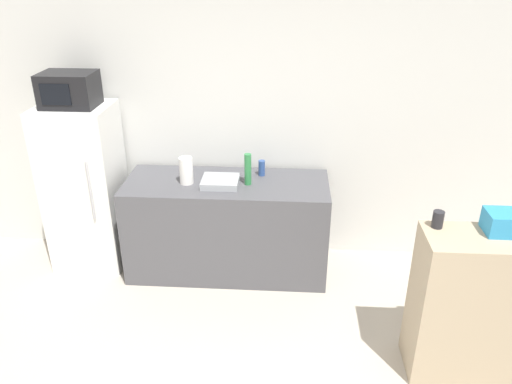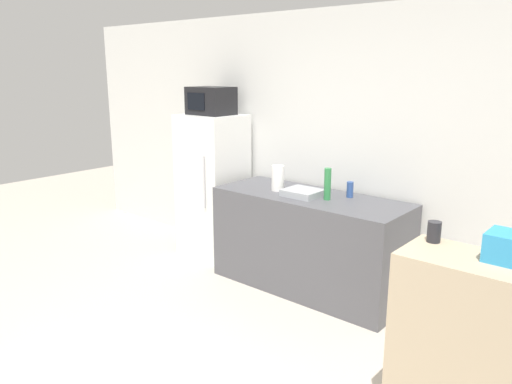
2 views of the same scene
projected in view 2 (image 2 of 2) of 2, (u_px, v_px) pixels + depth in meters
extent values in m
cube|color=silver|center=(360.00, 151.00, 4.65)|extent=(8.00, 0.06, 2.60)
cube|color=white|center=(213.00, 186.00, 5.52)|extent=(0.65, 0.57, 1.57)
cylinder|color=#B7B7BC|center=(204.00, 183.00, 5.16)|extent=(0.02, 0.02, 0.55)
cube|color=black|center=(211.00, 101.00, 5.30)|extent=(0.46, 0.34, 0.29)
cube|color=black|center=(196.00, 101.00, 5.20)|extent=(0.25, 0.01, 0.18)
cube|color=#4C4C51|center=(309.00, 242.00, 4.71)|extent=(1.84, 0.71, 0.91)
cube|color=#9EA3A8|center=(303.00, 193.00, 4.57)|extent=(0.33, 0.29, 0.06)
cylinder|color=#2D7F42|center=(327.00, 184.00, 4.41)|extent=(0.06, 0.06, 0.29)
cylinder|color=#2D4C8C|center=(350.00, 190.00, 4.51)|extent=(0.06, 0.06, 0.14)
cube|color=tan|center=(475.00, 360.00, 2.63)|extent=(0.84, 0.41, 1.11)
cylinder|color=#232328|center=(434.00, 232.00, 2.77)|extent=(0.08, 0.08, 0.12)
cylinder|color=white|center=(278.00, 178.00, 4.75)|extent=(0.12, 0.12, 0.24)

